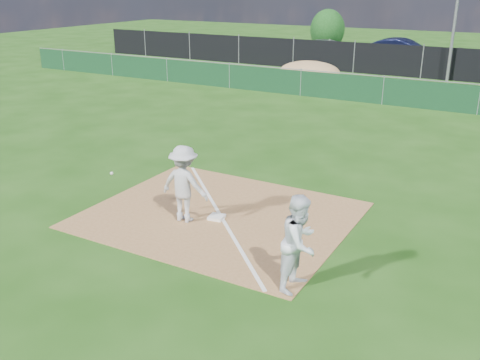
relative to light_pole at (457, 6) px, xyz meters
The scene contains 14 objects.
ground 13.40m from the light_pole, 96.74° to the right, with size 90.00×90.00×0.00m, color #1A460F.
infield_dirt 22.11m from the light_pole, 93.95° to the right, with size 6.00×5.00×0.02m, color olive.
foul_line 22.11m from the light_pole, 93.95° to the right, with size 0.08×7.00×0.01m, color white.
green_fence 8.55m from the light_pole, 101.02° to the right, with size 44.00×0.05×1.20m, color #0D3219.
dirt_mound 8.46m from the light_pole, 147.13° to the right, with size 3.38×2.60×1.17m, color #A57F4F.
black_fence 3.46m from the light_pole, 168.69° to the left, with size 46.00×0.04×1.80m, color black.
parking_lot 6.80m from the light_pole, 105.80° to the left, with size 46.00×9.00×0.01m, color black.
light_pole is the anchor object (origin of this frame).
first_base 22.33m from the light_pole, 93.77° to the right, with size 0.34×0.34×0.07m, color white.
play_at_first 22.66m from the light_pole, 95.19° to the right, with size 2.47×0.77×1.80m.
runner 23.94m from the light_pole, 86.60° to the right, with size 0.88×0.68×1.80m, color white.
car_left 11.20m from the light_pole, 148.70° to the left, with size 1.64×4.08×1.39m, color #A9ACB1.
car_mid 6.99m from the light_pole, 127.00° to the left, with size 1.77×5.08×1.67m, color black.
tree_left 14.66m from the light_pole, 138.22° to the left, with size 2.70×2.70×3.20m.
Camera 1 is at (6.15, -8.88, 5.24)m, focal length 40.00 mm.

